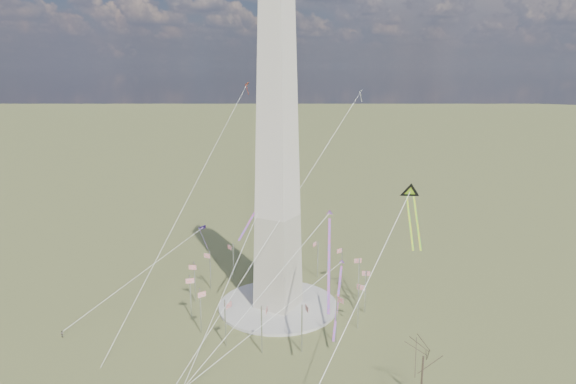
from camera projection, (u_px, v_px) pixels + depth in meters
The scene contains 13 objects.
ground at pixel (278, 307), 155.58m from camera, with size 2000.00×2000.00×0.00m, color brown.
plaza at pixel (278, 305), 155.48m from camera, with size 36.00×36.00×0.80m, color #A8A69A.
washington_monument at pixel (277, 150), 144.15m from camera, with size 15.56×15.56×100.00m.
flagpole_ring at pixel (278, 284), 153.85m from camera, with size 54.40×54.40×13.00m.
tree_near at pixel (424, 353), 108.80m from camera, with size 9.41×9.41×16.47m.
person_west at pixel (62, 334), 137.95m from camera, with size 0.91×0.71×1.88m, color gray.
kite_delta_black at pixel (411, 196), 135.72m from camera, with size 11.01×16.65×13.85m.
kite_diamond_purple at pixel (203, 230), 171.85m from camera, with size 2.48×2.97×8.70m.
kite_streamer_left at pixel (329, 244), 122.26m from camera, with size 12.04×22.54×16.77m.
kite_streamer_mid at pixel (262, 199), 150.29m from camera, with size 3.20×21.52×14.77m.
kite_streamer_right at pixel (339, 289), 140.61m from camera, with size 8.32×20.28×14.49m.
kite_small_red at pixel (247, 85), 193.80m from camera, with size 1.22×2.04×4.79m.
kite_small_white at pixel (361, 93), 177.74m from camera, with size 1.21×1.81×4.46m.
Camera 1 is at (75.19, -121.43, 70.91)m, focal length 32.00 mm.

